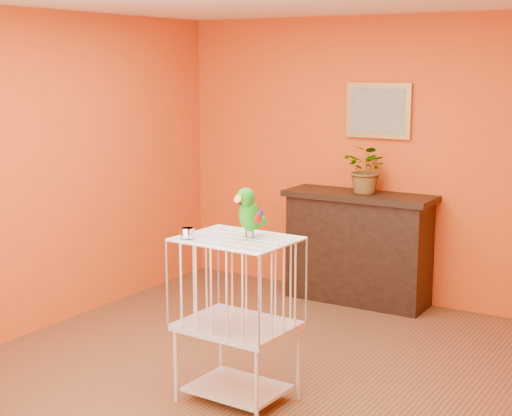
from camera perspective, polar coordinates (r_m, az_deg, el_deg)
The scene contains 8 objects.
ground at distance 5.66m, azimuth -0.47°, elevation -12.08°, with size 4.50×4.50×0.00m, color brown.
room_shell at distance 5.26m, azimuth -0.49°, elevation 4.08°, with size 4.50×4.50×4.50m.
console_cabinet at distance 7.24m, azimuth 7.42°, elevation -2.87°, with size 1.37×0.49×1.02m.
potted_plant at distance 7.08m, azimuth 8.07°, elevation 2.41°, with size 0.40×0.44×0.34m, color #26722D.
framed_picture at distance 7.22m, azimuth 8.88°, elevation 7.02°, with size 0.62×0.04×0.50m.
birdcage at distance 5.07m, azimuth -1.38°, elevation -7.98°, with size 0.73×0.58×1.09m.
feed_cup at distance 4.94m, azimuth -5.01°, elevation -1.81°, with size 0.09×0.09×0.06m, color silver.
parrot at distance 4.92m, azimuth -0.50°, elevation -0.30°, with size 0.16×0.29×0.32m.
Camera 1 is at (2.75, -4.44, 2.17)m, focal length 55.00 mm.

